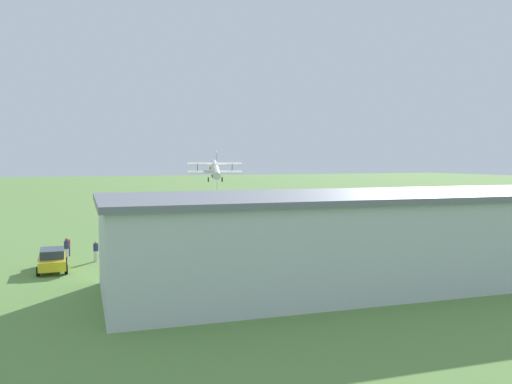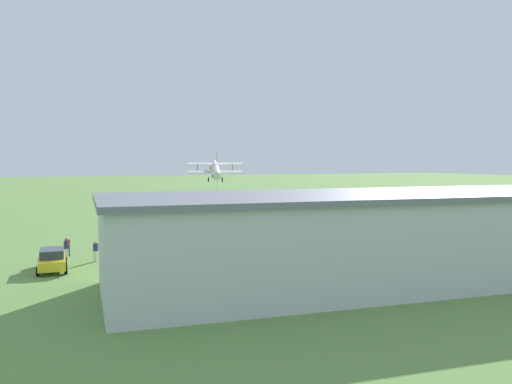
{
  "view_description": "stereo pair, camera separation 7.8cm",
  "coord_description": "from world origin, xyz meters",
  "px_view_note": "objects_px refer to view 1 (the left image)",
  "views": [
    {
      "loc": [
        25.86,
        70.15,
        7.8
      ],
      "look_at": [
        4.32,
        15.76,
        4.28
      ],
      "focal_mm": 36.99,
      "sensor_mm": 36.0,
      "label": 1
    },
    {
      "loc": [
        25.79,
        70.18,
        7.8
      ],
      "look_at": [
        4.32,
        15.76,
        4.28
      ],
      "focal_mm": 36.99,
      "sensor_mm": 36.0,
      "label": 2
    }
  ],
  "objects_px": {
    "person_crossing_taxiway": "(68,247)",
    "person_beside_truck": "(503,230)",
    "biplane": "(215,169)",
    "car_yellow": "(52,259)",
    "windsock": "(214,171)",
    "person_watching_takeoff": "(475,227)",
    "person_by_parked_cars": "(96,251)",
    "hangar": "(407,236)",
    "person_at_fence_line": "(66,249)"
  },
  "relations": [
    {
      "from": "hangar",
      "to": "biplane",
      "type": "relative_size",
      "value": 4.94
    },
    {
      "from": "biplane",
      "to": "car_yellow",
      "type": "distance_m",
      "value": 37.06
    },
    {
      "from": "windsock",
      "to": "person_at_fence_line",
      "type": "bearing_deg",
      "value": 60.18
    },
    {
      "from": "person_watching_takeoff",
      "to": "windsock",
      "type": "height_order",
      "value": "windsock"
    },
    {
      "from": "windsock",
      "to": "person_beside_truck",
      "type": "bearing_deg",
      "value": 107.43
    },
    {
      "from": "person_by_parked_cars",
      "to": "person_beside_truck",
      "type": "xyz_separation_m",
      "value": [
        -39.51,
        1.93,
        -0.05
      ]
    },
    {
      "from": "car_yellow",
      "to": "person_crossing_taxiway",
      "type": "relative_size",
      "value": 2.89
    },
    {
      "from": "person_watching_takeoff",
      "to": "person_at_fence_line",
      "type": "bearing_deg",
      "value": -2.28
    },
    {
      "from": "person_watching_takeoff",
      "to": "person_beside_truck",
      "type": "bearing_deg",
      "value": 126.0
    },
    {
      "from": "car_yellow",
      "to": "person_at_fence_line",
      "type": "distance_m",
      "value": 4.42
    },
    {
      "from": "biplane",
      "to": "windsock",
      "type": "relative_size",
      "value": 1.19
    },
    {
      "from": "hangar",
      "to": "person_watching_takeoff",
      "type": "bearing_deg",
      "value": -144.11
    },
    {
      "from": "person_by_parked_cars",
      "to": "hangar",
      "type": "bearing_deg",
      "value": 143.17
    },
    {
      "from": "person_crossing_taxiway",
      "to": "person_at_fence_line",
      "type": "relative_size",
      "value": 0.94
    },
    {
      "from": "hangar",
      "to": "windsock",
      "type": "distance_m",
      "value": 61.54
    },
    {
      "from": "person_crossing_taxiway",
      "to": "person_beside_truck",
      "type": "relative_size",
      "value": 1.02
    },
    {
      "from": "biplane",
      "to": "person_watching_takeoff",
      "type": "bearing_deg",
      "value": 126.17
    },
    {
      "from": "hangar",
      "to": "person_at_fence_line",
      "type": "height_order",
      "value": "hangar"
    },
    {
      "from": "person_watching_takeoff",
      "to": "person_by_parked_cars",
      "type": "height_order",
      "value": "person_watching_takeoff"
    },
    {
      "from": "hangar",
      "to": "biplane",
      "type": "xyz_separation_m",
      "value": [
        0.36,
        -41.19,
        3.71
      ]
    },
    {
      "from": "hangar",
      "to": "person_at_fence_line",
      "type": "xyz_separation_m",
      "value": [
        20.54,
        -15.67,
        -2.06
      ]
    },
    {
      "from": "car_yellow",
      "to": "person_beside_truck",
      "type": "distance_m",
      "value": 42.68
    },
    {
      "from": "person_watching_takeoff",
      "to": "windsock",
      "type": "relative_size",
      "value": 0.26
    },
    {
      "from": "biplane",
      "to": "person_crossing_taxiway",
      "type": "height_order",
      "value": "biplane"
    },
    {
      "from": "person_crossing_taxiway",
      "to": "person_by_parked_cars",
      "type": "bearing_deg",
      "value": 121.17
    },
    {
      "from": "person_watching_takeoff",
      "to": "person_by_parked_cars",
      "type": "distance_m",
      "value": 37.92
    },
    {
      "from": "person_watching_takeoff",
      "to": "person_at_fence_line",
      "type": "distance_m",
      "value": 40.03
    },
    {
      "from": "person_watching_takeoff",
      "to": "windsock",
      "type": "xyz_separation_m",
      "value": [
        13.9,
        -47.13,
        5.03
      ]
    },
    {
      "from": "biplane",
      "to": "person_watching_takeoff",
      "type": "height_order",
      "value": "biplane"
    },
    {
      "from": "person_crossing_taxiway",
      "to": "person_at_fence_line",
      "type": "bearing_deg",
      "value": 83.06
    },
    {
      "from": "person_watching_takeoff",
      "to": "hangar",
      "type": "bearing_deg",
      "value": 35.89
    },
    {
      "from": "biplane",
      "to": "person_beside_truck",
      "type": "height_order",
      "value": "biplane"
    },
    {
      "from": "car_yellow",
      "to": "hangar",
      "type": "bearing_deg",
      "value": 152.22
    },
    {
      "from": "windsock",
      "to": "person_crossing_taxiway",
      "type": "bearing_deg",
      "value": 59.6
    },
    {
      "from": "car_yellow",
      "to": "person_watching_takeoff",
      "type": "height_order",
      "value": "person_watching_takeoff"
    },
    {
      "from": "person_crossing_taxiway",
      "to": "windsock",
      "type": "height_order",
      "value": "windsock"
    },
    {
      "from": "car_yellow",
      "to": "person_beside_truck",
      "type": "height_order",
      "value": "car_yellow"
    },
    {
      "from": "windsock",
      "to": "car_yellow",
      "type": "bearing_deg",
      "value": 61.38
    },
    {
      "from": "hangar",
      "to": "person_beside_truck",
      "type": "xyz_separation_m",
      "value": [
        -21.05,
        -11.89,
        -2.13
      ]
    },
    {
      "from": "biplane",
      "to": "person_crossing_taxiway",
      "type": "xyz_separation_m",
      "value": [
        20.02,
        24.19,
        -5.82
      ]
    },
    {
      "from": "hangar",
      "to": "person_beside_truck",
      "type": "bearing_deg",
      "value": -150.54
    },
    {
      "from": "person_crossing_taxiway",
      "to": "person_at_fence_line",
      "type": "xyz_separation_m",
      "value": [
        0.16,
        1.32,
        0.05
      ]
    },
    {
      "from": "biplane",
      "to": "person_watching_takeoff",
      "type": "relative_size",
      "value": 4.58
    },
    {
      "from": "biplane",
      "to": "windsock",
      "type": "height_order",
      "value": "biplane"
    },
    {
      "from": "hangar",
      "to": "car_yellow",
      "type": "xyz_separation_m",
      "value": [
        21.62,
        -11.39,
        -2.07
      ]
    },
    {
      "from": "biplane",
      "to": "windsock",
      "type": "bearing_deg",
      "value": -106.47
    },
    {
      "from": "car_yellow",
      "to": "windsock",
      "type": "relative_size",
      "value": 0.67
    },
    {
      "from": "person_watching_takeoff",
      "to": "person_crossing_taxiway",
      "type": "bearing_deg",
      "value": -4.18
    },
    {
      "from": "car_yellow",
      "to": "windsock",
      "type": "bearing_deg",
      "value": -118.62
    },
    {
      "from": "car_yellow",
      "to": "person_at_fence_line",
      "type": "height_order",
      "value": "person_at_fence_line"
    }
  ]
}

